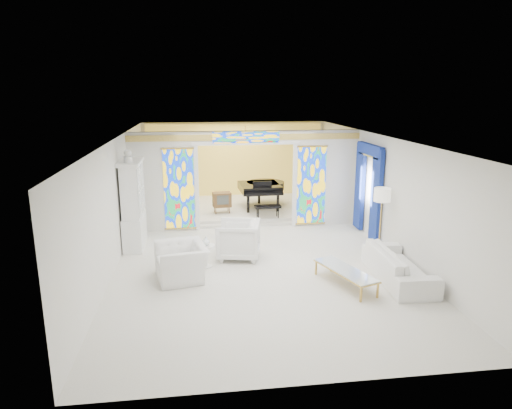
{
  "coord_description": "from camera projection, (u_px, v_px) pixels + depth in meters",
  "views": [
    {
      "loc": [
        -1.49,
        -11.65,
        4.16
      ],
      "look_at": [
        0.07,
        0.2,
        1.18
      ],
      "focal_mm": 32.0,
      "sensor_mm": 36.0,
      "label": 1
    }
  ],
  "objects": [
    {
      "name": "wall_back",
      "position": [
        235.0,
        161.0,
        17.81
      ],
      "size": [
        7.0,
        0.02,
        3.0
      ],
      "primitive_type": "cube",
      "color": "silver",
      "rests_on": "floor"
    },
    {
      "name": "gold_curtain_back",
      "position": [
        235.0,
        161.0,
        17.69
      ],
      "size": [
        6.7,
        0.1,
        2.9
      ],
      "primitive_type": "cube",
      "color": "#FFD658",
      "rests_on": "wall_back"
    },
    {
      "name": "floor_lamp",
      "position": [
        382.0,
        198.0,
        11.67
      ],
      "size": [
        0.49,
        0.49,
        1.75
      ],
      "rotation": [
        0.0,
        0.0,
        -0.17
      ],
      "color": "#BC9542",
      "rests_on": "floor"
    },
    {
      "name": "grand_piano",
      "position": [
        262.0,
        187.0,
        15.98
      ],
      "size": [
        1.68,
        2.62,
        1.03
      ],
      "rotation": [
        0.0,
        0.0,
        0.05
      ],
      "color": "black",
      "rests_on": "alcove_platform"
    },
    {
      "name": "sofa",
      "position": [
        399.0,
        265.0,
        10.25
      ],
      "size": [
        1.04,
        2.44,
        0.7
      ],
      "primitive_type": "imported",
      "rotation": [
        0.0,
        0.0,
        1.53
      ],
      "color": "white",
      "rests_on": "floor"
    },
    {
      "name": "wall_left",
      "position": [
        118.0,
        198.0,
        11.59
      ],
      "size": [
        0.02,
        12.0,
        3.0
      ],
      "primitive_type": "cube",
      "color": "silver",
      "rests_on": "floor"
    },
    {
      "name": "china_cabinet",
      "position": [
        133.0,
        205.0,
        12.28
      ],
      "size": [
        0.56,
        1.46,
        2.72
      ],
      "color": "white",
      "rests_on": "floor"
    },
    {
      "name": "partition_wall",
      "position": [
        246.0,
        175.0,
        13.92
      ],
      "size": [
        7.0,
        0.22,
        3.0
      ],
      "color": "silver",
      "rests_on": "floor"
    },
    {
      "name": "side_table",
      "position": [
        206.0,
        253.0,
        11.01
      ],
      "size": [
        0.55,
        0.55,
        0.55
      ],
      "rotation": [
        0.0,
        0.0,
        0.29
      ],
      "color": "white",
      "rests_on": "floor"
    },
    {
      "name": "armchair_left",
      "position": [
        182.0,
        262.0,
        10.32
      ],
      "size": [
        1.3,
        1.42,
        0.79
      ],
      "primitive_type": "imported",
      "rotation": [
        0.0,
        0.0,
        -1.36
      ],
      "color": "silver",
      "rests_on": "floor"
    },
    {
      "name": "stained_glass_left",
      "position": [
        179.0,
        189.0,
        13.64
      ],
      "size": [
        0.9,
        0.04,
        2.4
      ],
      "primitive_type": "cube",
      "color": "gold",
      "rests_on": "partition_wall"
    },
    {
      "name": "floor",
      "position": [
        254.0,
        248.0,
        12.4
      ],
      "size": [
        12.0,
        12.0,
        0.0
      ],
      "primitive_type": "plane",
      "color": "silver",
      "rests_on": "ground"
    },
    {
      "name": "armchair_right",
      "position": [
        238.0,
        240.0,
        11.6
      ],
      "size": [
        1.24,
        1.22,
        0.96
      ],
      "primitive_type": "imported",
      "rotation": [
        0.0,
        0.0,
        -1.77
      ],
      "color": "silver",
      "rests_on": "floor"
    },
    {
      "name": "stained_glass_transom",
      "position": [
        246.0,
        137.0,
        13.53
      ],
      "size": [
        2.0,
        0.04,
        0.34
      ],
      "primitive_type": "cube",
      "color": "gold",
      "rests_on": "partition_wall"
    },
    {
      "name": "ceiling",
      "position": [
        254.0,
        137.0,
        11.67
      ],
      "size": [
        7.0,
        12.0,
        0.02
      ],
      "primitive_type": "cube",
      "color": "white",
      "rests_on": "wall_back"
    },
    {
      "name": "tv_console",
      "position": [
        222.0,
        200.0,
        15.22
      ],
      "size": [
        0.64,
        0.46,
        0.69
      ],
      "rotation": [
        0.0,
        0.0,
        0.1
      ],
      "color": "brown",
      "rests_on": "alcove_platform"
    },
    {
      "name": "blue_drapes",
      "position": [
        368.0,
        183.0,
        13.12
      ],
      "size": [
        0.14,
        1.85,
        2.65
      ],
      "color": "navy",
      "rests_on": "wall_right"
    },
    {
      "name": "vase",
      "position": [
        206.0,
        241.0,
        10.93
      ],
      "size": [
        0.22,
        0.22,
        0.21
      ],
      "primitive_type": "imported",
      "rotation": [
        0.0,
        0.0,
        0.09
      ],
      "color": "silver",
      "rests_on": "side_table"
    },
    {
      "name": "wall_right",
      "position": [
        381.0,
        191.0,
        12.48
      ],
      "size": [
        0.02,
        12.0,
        3.0
      ],
      "primitive_type": "cube",
      "color": "silver",
      "rests_on": "floor"
    },
    {
      "name": "stained_glass_right",
      "position": [
        311.0,
        186.0,
        14.16
      ],
      "size": [
        0.9,
        0.04,
        2.4
      ],
      "primitive_type": "cube",
      "color": "gold",
      "rests_on": "partition_wall"
    },
    {
      "name": "chandelier",
      "position": [
        245.0,
        139.0,
        15.65
      ],
      "size": [
        0.48,
        0.48,
        0.3
      ],
      "primitive_type": "cylinder",
      "color": "#BC9542",
      "rests_on": "ceiling"
    },
    {
      "name": "coffee_table",
      "position": [
        345.0,
        271.0,
        9.94
      ],
      "size": [
        1.06,
        1.79,
        0.38
      ],
      "rotation": [
        0.0,
        0.0,
        0.34
      ],
      "color": "white",
      "rests_on": "floor"
    },
    {
      "name": "wall_front",
      "position": [
        310.0,
        290.0,
        6.26
      ],
      "size": [
        7.0,
        0.02,
        3.0
      ],
      "primitive_type": "cube",
      "color": "silver",
      "rests_on": "floor"
    },
    {
      "name": "alcove_platform",
      "position": [
        240.0,
        208.0,
        16.32
      ],
      "size": [
        6.8,
        3.8,
        0.18
      ],
      "primitive_type": "cube",
      "color": "silver",
      "rests_on": "floor"
    }
  ]
}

